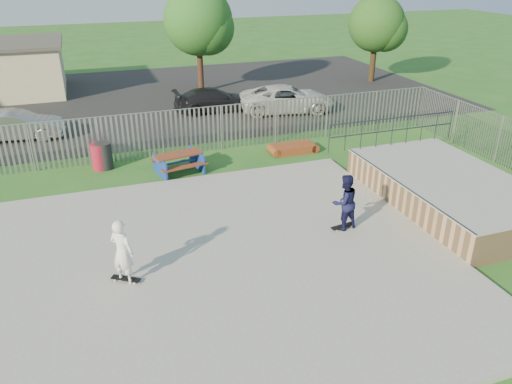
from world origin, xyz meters
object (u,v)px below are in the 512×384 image
object	(u,v)px
trash_bin_grey	(104,156)
skater_navy	(344,202)
car_dark	(214,100)
tree_right	(376,24)
car_silver	(17,125)
tree_mid	(198,21)
picnic_table	(179,163)
skater_white	(122,251)
trash_bin_red	(100,157)
car_white	(287,99)
funbox	(293,148)

from	to	relation	value
trash_bin_grey	skater_navy	xyz separation A→B (m)	(6.67, -7.85, 0.50)
car_dark	tree_right	distance (m)	13.14
car_silver	car_dark	bearing A→B (deg)	-74.18
tree_right	tree_mid	bearing A→B (deg)	175.08
picnic_table	skater_white	distance (m)	7.67
trash_bin_grey	tree_mid	bearing A→B (deg)	59.16
trash_bin_red	car_white	bearing A→B (deg)	26.63
picnic_table	trash_bin_red	bearing A→B (deg)	143.50
picnic_table	skater_navy	xyz separation A→B (m)	(3.89, -6.45, 0.64)
trash_bin_red	trash_bin_grey	distance (m)	0.18
funbox	tree_right	size ratio (longest dim) A/B	0.32
car_white	skater_white	xyz separation A→B (m)	(-10.20, -13.68, 0.31)
car_dark	skater_navy	bearing A→B (deg)	-178.78
car_silver	car_white	world-z (taller)	car_white
car_dark	car_white	bearing A→B (deg)	-110.83
trash_bin_grey	car_silver	size ratio (longest dim) A/B	0.27
funbox	car_silver	distance (m)	12.97
car_white	tree_mid	size ratio (longest dim) A/B	0.80
trash_bin_grey	car_silver	world-z (taller)	car_silver
funbox	car_dark	world-z (taller)	car_dark
funbox	car_dark	bearing A→B (deg)	102.83
car_dark	tree_mid	xyz separation A→B (m)	(0.39, 4.65, 3.69)
car_dark	car_white	distance (m)	4.08
picnic_table	skater_navy	distance (m)	7.56
car_white	skater_navy	xyz separation A→B (m)	(-3.48, -13.03, 0.31)
skater_navy	tree_mid	bearing A→B (deg)	-99.64
car_silver	car_white	xyz separation A→B (m)	(13.75, 0.16, 0.04)
trash_bin_grey	picnic_table	bearing A→B (deg)	-26.78
picnic_table	trash_bin_grey	size ratio (longest dim) A/B	1.97
skater_navy	tree_right	bearing A→B (deg)	-132.78
car_silver	trash_bin_grey	bearing A→B (deg)	-137.68
trash_bin_red	skater_white	distance (m)	8.52
funbox	trash_bin_grey	world-z (taller)	trash_bin_grey
tree_mid	skater_navy	size ratio (longest dim) A/B	3.59
funbox	skater_white	bearing A→B (deg)	-135.85
tree_mid	trash_bin_grey	bearing A→B (deg)	-120.84
car_dark	car_silver	bearing A→B (deg)	99.09
car_silver	skater_navy	world-z (taller)	skater_navy
skater_navy	skater_white	world-z (taller)	same
car_white	skater_navy	bearing A→B (deg)	175.76
funbox	skater_navy	distance (m)	7.22
trash_bin_grey	car_dark	distance (m)	9.16
trash_bin_red	car_silver	xyz separation A→B (m)	(-3.42, 5.02, 0.16)
trash_bin_grey	tree_right	world-z (taller)	tree_right
car_silver	tree_right	world-z (taller)	tree_right
car_white	tree_right	world-z (taller)	tree_right
skater_white	picnic_table	bearing A→B (deg)	-68.28
picnic_table	trash_bin_grey	world-z (taller)	trash_bin_grey
car_white	skater_white	bearing A→B (deg)	154.03
car_dark	skater_navy	xyz separation A→B (m)	(0.33, -14.47, 0.39)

